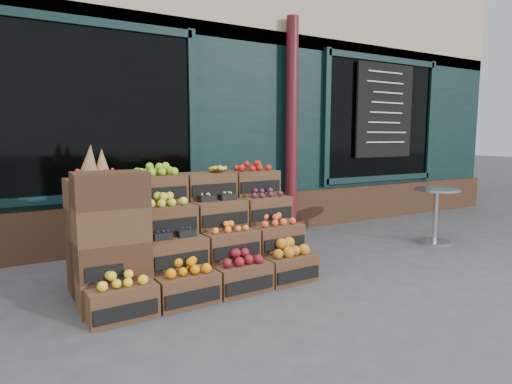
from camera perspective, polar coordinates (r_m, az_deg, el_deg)
ground at (r=4.41m, az=6.98°, el=-11.89°), size 60.00×60.00×0.00m
shop_facade at (r=8.84m, az=-13.67°, el=13.29°), size 12.00×6.24×4.80m
crate_display at (r=4.31m, az=-8.49°, el=-6.45°), size 2.25×1.16×1.38m
spare_crates at (r=3.81m, az=-18.63°, el=-6.18°), size 0.59×0.41×1.16m
bistro_table at (r=6.34m, az=22.84°, el=-2.12°), size 0.60×0.60×0.75m
shopkeeper at (r=6.42m, az=-19.47°, el=2.13°), size 0.78×0.66×1.82m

